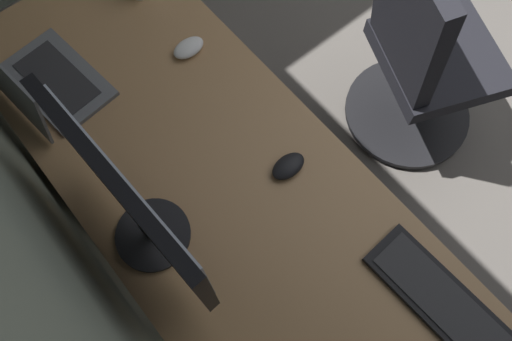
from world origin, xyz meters
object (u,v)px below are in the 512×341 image
laptop_leftmost (39,82)px  mouse_main (189,48)px  monitor_primary (131,204)px  mouse_spare (288,166)px  keyboard_main (443,302)px  drawer_pedestal (157,152)px  office_chair (420,62)px

laptop_leftmost → mouse_main: size_ratio=3.44×
monitor_primary → mouse_spare: (-0.08, -0.40, -0.24)m
keyboard_main → drawer_pedestal: bearing=15.0°
monitor_primary → mouse_main: (0.41, -0.42, -0.24)m
drawer_pedestal → keyboard_main: bearing=-165.0°
keyboard_main → mouse_spare: (0.52, 0.06, 0.01)m
monitor_primary → office_chair: bearing=-90.0°
mouse_main → office_chair: bearing=-119.5°
keyboard_main → mouse_main: mouse_main is taller
drawer_pedestal → mouse_main: (0.03, -0.23, 0.40)m
keyboard_main → office_chair: size_ratio=0.44×
laptop_leftmost → mouse_spare: 0.77m
mouse_main → office_chair: size_ratio=0.11×
keyboard_main → mouse_spare: bearing=6.2°
monitor_primary → keyboard_main: bearing=-143.1°
keyboard_main → mouse_spare: size_ratio=4.09×
monitor_primary → laptop_leftmost: size_ratio=1.50×
drawer_pedestal → monitor_primary: (-0.38, 0.19, 0.64)m
drawer_pedestal → mouse_spare: bearing=-155.9°
laptop_leftmost → mouse_main: 0.45m
drawer_pedestal → monitor_primary: monitor_primary is taller
mouse_main → mouse_spare: 0.50m
drawer_pedestal → monitor_primary: bearing=153.3°
drawer_pedestal → monitor_primary: 0.77m
mouse_spare → office_chair: office_chair is taller
monitor_primary → office_chair: size_ratio=0.56×
laptop_leftmost → mouse_main: laptop_leftmost is taller
drawer_pedestal → mouse_main: 0.46m
monitor_primary → mouse_main: 0.64m
keyboard_main → laptop_leftmost: bearing=21.0°
drawer_pedestal → laptop_leftmost: 0.51m
laptop_leftmost → mouse_spare: size_ratio=3.44×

